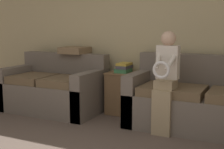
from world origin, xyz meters
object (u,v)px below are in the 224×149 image
object	(u,v)px
couch_side	(54,90)
book_stack	(124,68)
child_left_seated	(166,77)
throw_pillow	(75,50)
side_shelf	(123,92)
couch_main	(208,103)

from	to	relation	value
couch_side	book_stack	xyz separation A→B (m)	(1.05, 0.29, 0.37)
couch_side	child_left_seated	bearing A→B (deg)	-7.87
throw_pillow	book_stack	bearing A→B (deg)	-0.95
book_stack	throw_pillow	world-z (taller)	throw_pillow
couch_side	throw_pillow	xyz separation A→B (m)	(0.19, 0.30, 0.60)
child_left_seated	throw_pillow	size ratio (longest dim) A/B	3.15
child_left_seated	throw_pillow	bearing A→B (deg)	161.31
side_shelf	couch_side	bearing A→B (deg)	-164.20
couch_side	book_stack	bearing A→B (deg)	15.40
child_left_seated	couch_main	bearing A→B (deg)	36.87
child_left_seated	side_shelf	size ratio (longest dim) A/B	1.99
couch_main	book_stack	size ratio (longest dim) A/B	7.09
side_shelf	couch_main	bearing A→B (deg)	-9.22
couch_main	book_stack	world-z (taller)	couch_main
couch_main	side_shelf	bearing A→B (deg)	170.78
couch_side	book_stack	world-z (taller)	couch_side
child_left_seated	side_shelf	bearing A→B (deg)	145.42
side_shelf	throw_pillow	distance (m)	1.04
couch_main	couch_side	size ratio (longest dim) A/B	1.32
child_left_seated	side_shelf	world-z (taller)	child_left_seated
couch_main	book_stack	distance (m)	1.32
side_shelf	child_left_seated	bearing A→B (deg)	-34.58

